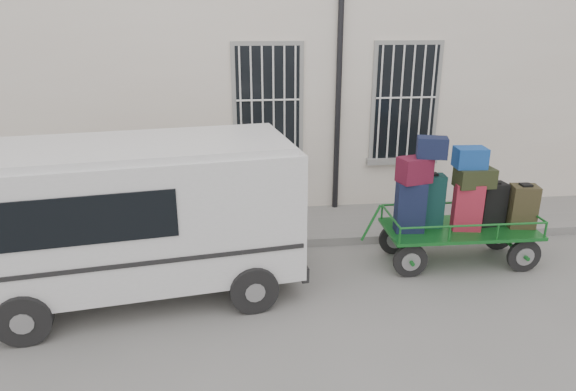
# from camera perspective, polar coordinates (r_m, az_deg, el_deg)

# --- Properties ---
(ground) EXTENTS (80.00, 80.00, 0.00)m
(ground) POSITION_cam_1_polar(r_m,az_deg,el_deg) (7.90, 2.60, -9.96)
(ground) COLOR slate
(ground) RESTS_ON ground
(building) EXTENTS (24.00, 5.15, 6.00)m
(building) POSITION_cam_1_polar(r_m,az_deg,el_deg) (12.38, -1.30, 15.32)
(building) COLOR beige
(building) RESTS_ON ground
(sidewalk) EXTENTS (24.00, 1.70, 0.15)m
(sidewalk) POSITION_cam_1_polar(r_m,az_deg,el_deg) (9.83, 0.60, -3.34)
(sidewalk) COLOR slate
(sidewalk) RESTS_ON ground
(luggage_cart) EXTENTS (2.85, 1.13, 2.14)m
(luggage_cart) POSITION_cam_1_polar(r_m,az_deg,el_deg) (8.62, 18.38, -1.08)
(luggage_cart) COLOR black
(luggage_cart) RESTS_ON ground
(van) EXTENTS (4.70, 2.54, 2.26)m
(van) POSITION_cam_1_polar(r_m,az_deg,el_deg) (7.48, -16.32, -1.61)
(van) COLOR silver
(van) RESTS_ON ground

